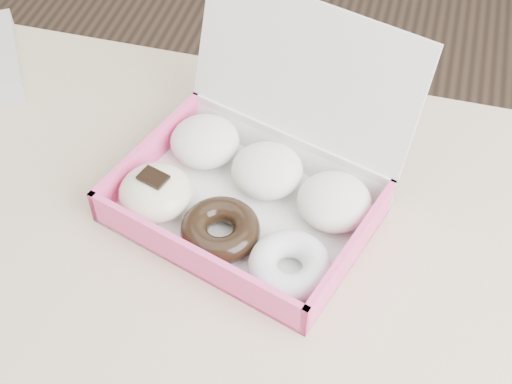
# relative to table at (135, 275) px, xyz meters

# --- Properties ---
(table) EXTENTS (1.20, 0.80, 0.75)m
(table) POSITION_rel_table_xyz_m (0.00, 0.00, 0.00)
(table) COLOR tan
(table) RESTS_ON ground
(donut_box) EXTENTS (0.41, 0.39, 0.24)m
(donut_box) POSITION_rel_table_xyz_m (0.14, 0.11, 0.12)
(donut_box) COLOR white
(donut_box) RESTS_ON table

